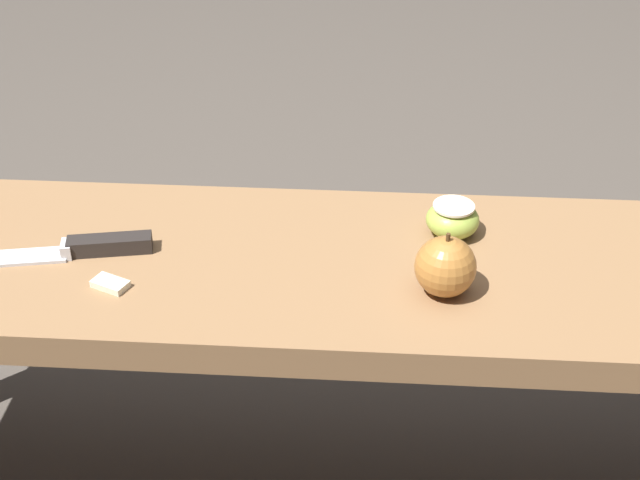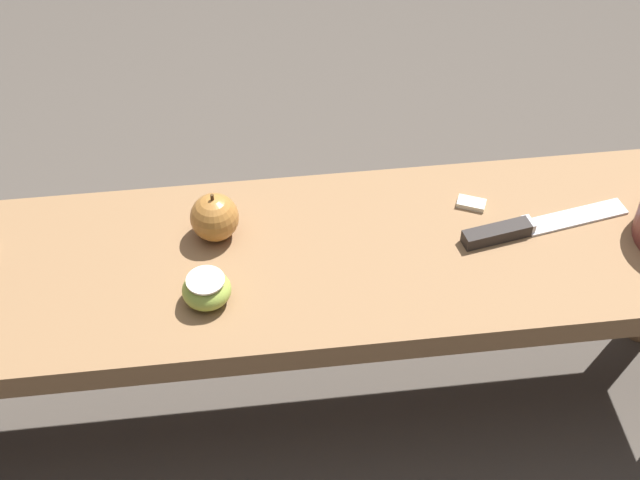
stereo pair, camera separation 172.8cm
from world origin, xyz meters
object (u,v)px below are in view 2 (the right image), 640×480
object	(u,v)px
wooden_bench	(299,281)
knife	(521,228)
apple_cut	(207,289)
apple_whole	(215,217)

from	to	relation	value
wooden_bench	knife	size ratio (longest dim) A/B	5.45
wooden_bench	apple_cut	bearing A→B (deg)	27.56
apple_whole	apple_cut	world-z (taller)	apple_whole
knife	apple_cut	bearing A→B (deg)	178.76
wooden_bench	apple_whole	size ratio (longest dim) A/B	18.04
wooden_bench	apple_whole	bearing A→B (deg)	-26.26
knife	apple_whole	size ratio (longest dim) A/B	3.31
knife	apple_cut	size ratio (longest dim) A/B	3.93
wooden_bench	apple_cut	xyz separation A→B (m)	(0.13, 0.07, 0.08)
apple_whole	knife	bearing A→B (deg)	173.99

